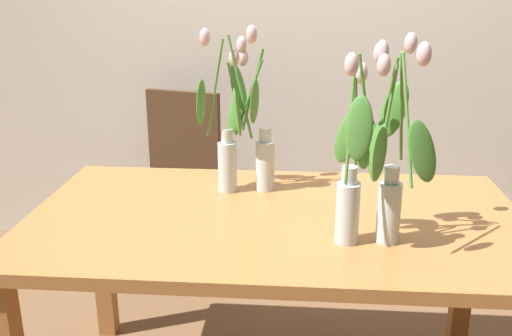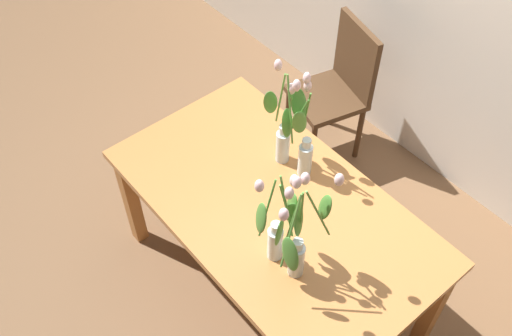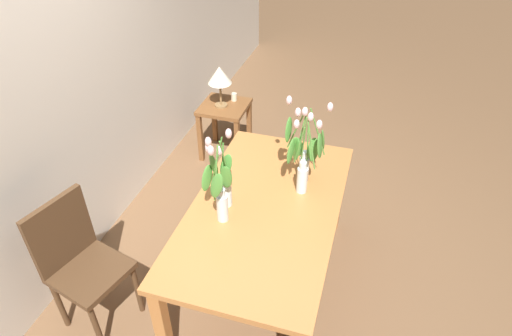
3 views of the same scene
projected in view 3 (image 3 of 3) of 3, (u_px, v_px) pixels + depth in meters
The scene contains 11 objects.
ground_plane at pixel (264, 283), 3.16m from camera, with size 18.00×18.00×0.00m, color brown.
room_wall_rear at pixel (44, 87), 2.68m from camera, with size 9.00×0.10×2.70m, color silver.
dining_table at pixel (265, 217), 2.77m from camera, with size 1.60×0.90×0.74m.
tulip_vase_0 at pixel (303, 164), 2.72m from camera, with size 0.17×0.23×0.57m.
tulip_vase_1 at pixel (305, 152), 2.79m from camera, with size 0.23×0.29×0.58m.
tulip_vase_2 at pixel (220, 191), 2.51m from camera, with size 0.23×0.20×0.59m.
tulip_vase_3 at pixel (224, 184), 2.60m from camera, with size 0.18×0.15×0.54m.
dining_chair at pixel (79, 259), 2.65m from camera, with size 0.49×0.49×0.93m.
side_table at pixel (225, 116), 4.24m from camera, with size 0.44×0.44×0.55m.
table_lamp at pixel (220, 76), 3.98m from camera, with size 0.22×0.22×0.40m.
pillar_candle at pixel (234, 97), 4.23m from camera, with size 0.06×0.06×0.07m, color beige.
Camera 3 is at (-1.97, -0.53, 2.55)m, focal length 30.63 mm.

